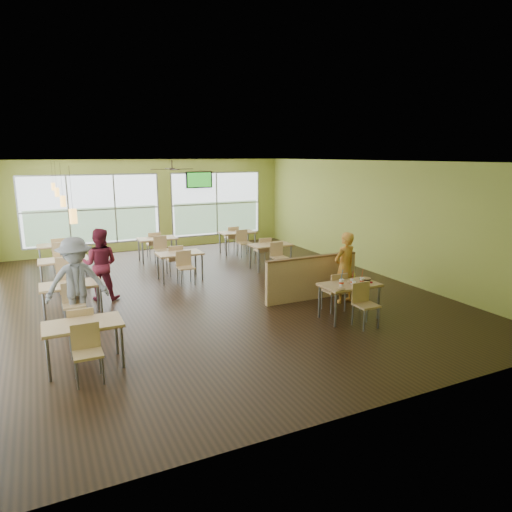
% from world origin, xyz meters
% --- Properties ---
extents(room, '(12.00, 12.04, 3.20)m').
position_xyz_m(room, '(0.00, 0.00, 1.60)').
color(room, black).
rests_on(room, ground).
extents(window_bays, '(9.24, 10.24, 2.38)m').
position_xyz_m(window_bays, '(-2.65, 3.08, 1.48)').
color(window_bays, white).
rests_on(window_bays, room).
extents(main_table, '(1.22, 1.52, 0.87)m').
position_xyz_m(main_table, '(2.00, -3.00, 0.63)').
color(main_table, '#DAAF75').
rests_on(main_table, floor).
extents(half_wall_divider, '(2.40, 0.14, 1.04)m').
position_xyz_m(half_wall_divider, '(2.00, -1.55, 0.52)').
color(half_wall_divider, '#DAAF75').
rests_on(half_wall_divider, floor).
extents(dining_tables, '(6.92, 8.72, 0.87)m').
position_xyz_m(dining_tables, '(-1.05, 1.71, 0.63)').
color(dining_tables, '#DAAF75').
rests_on(dining_tables, floor).
extents(pendant_lights, '(0.11, 7.31, 0.86)m').
position_xyz_m(pendant_lights, '(-3.20, 0.68, 2.45)').
color(pendant_lights, '#2D2119').
rests_on(pendant_lights, ceiling).
extents(ceiling_fan, '(1.25, 1.25, 0.29)m').
position_xyz_m(ceiling_fan, '(-0.00, 3.00, 2.95)').
color(ceiling_fan, '#2D2119').
rests_on(ceiling_fan, ceiling).
extents(tv_backwall, '(1.00, 0.07, 0.60)m').
position_xyz_m(tv_backwall, '(1.80, 5.90, 2.45)').
color(tv_backwall, black).
rests_on(tv_backwall, wall_back).
extents(man_plaid, '(0.67, 0.51, 1.65)m').
position_xyz_m(man_plaid, '(2.55, -2.08, 0.82)').
color(man_plaid, '#D65617').
rests_on(man_plaid, floor).
extents(patron_maroon, '(1.01, 0.91, 1.70)m').
position_xyz_m(patron_maroon, '(-2.47, 0.59, 0.85)').
color(patron_maroon, maroon).
rests_on(patron_maroon, floor).
extents(patron_grey, '(1.19, 0.71, 1.81)m').
position_xyz_m(patron_grey, '(-3.12, -1.08, 0.91)').
color(patron_grey, slate).
rests_on(patron_grey, floor).
extents(cup_blue, '(0.10, 0.10, 0.37)m').
position_xyz_m(cup_blue, '(1.74, -3.07, 0.82)').
color(cup_blue, white).
rests_on(cup_blue, main_table).
extents(cup_yellow, '(0.09, 0.09, 0.31)m').
position_xyz_m(cup_yellow, '(1.93, -3.23, 0.81)').
color(cup_yellow, white).
rests_on(cup_yellow, main_table).
extents(cup_red_near, '(0.09, 0.09, 0.31)m').
position_xyz_m(cup_red_near, '(2.01, -3.07, 0.81)').
color(cup_red_near, white).
rests_on(cup_red_near, main_table).
extents(cup_red_far, '(0.10, 0.10, 0.35)m').
position_xyz_m(cup_red_far, '(2.21, -3.13, 0.82)').
color(cup_red_far, white).
rests_on(cup_red_far, main_table).
extents(food_basket, '(0.25, 0.25, 0.06)m').
position_xyz_m(food_basket, '(2.44, -2.95, 0.78)').
color(food_basket, black).
rests_on(food_basket, main_table).
extents(ketchup_cup, '(0.06, 0.06, 0.02)m').
position_xyz_m(ketchup_cup, '(2.44, -3.15, 0.76)').
color(ketchup_cup, '#AA0D17').
rests_on(ketchup_cup, main_table).
extents(wrapper_left, '(0.20, 0.19, 0.04)m').
position_xyz_m(wrapper_left, '(1.58, -3.30, 0.77)').
color(wrapper_left, tan).
rests_on(wrapper_left, main_table).
extents(wrapper_mid, '(0.25, 0.23, 0.05)m').
position_xyz_m(wrapper_mid, '(2.09, -2.97, 0.78)').
color(wrapper_mid, tan).
rests_on(wrapper_mid, main_table).
extents(wrapper_right, '(0.18, 0.17, 0.04)m').
position_xyz_m(wrapper_right, '(2.20, -3.24, 0.77)').
color(wrapper_right, tan).
rests_on(wrapper_right, main_table).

